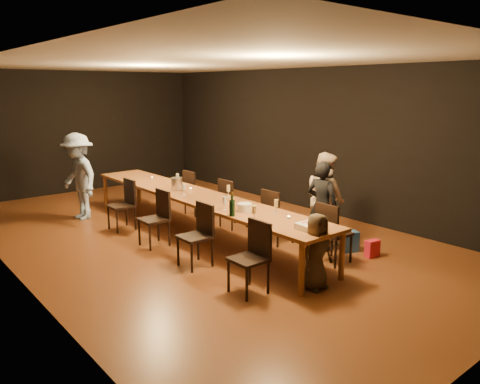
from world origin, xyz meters
TOP-DOWN VIEW (x-y plane):
  - ground at (0.00, 0.00)m, footprint 10.00×10.00m
  - room_shell at (0.00, 0.00)m, footprint 6.04×10.04m
  - table at (0.00, 0.00)m, footprint 0.90×6.00m
  - chair_right_0 at (0.85, -2.40)m, footprint 0.42×0.42m
  - chair_right_1 at (0.85, -1.20)m, footprint 0.42×0.42m
  - chair_right_2 at (0.85, 0.00)m, footprint 0.42×0.42m
  - chair_right_3 at (0.85, 1.20)m, footprint 0.42×0.42m
  - chair_left_0 at (-0.85, -2.40)m, footprint 0.42×0.42m
  - chair_left_1 at (-0.85, -1.20)m, footprint 0.42×0.42m
  - chair_left_2 at (-0.85, 0.00)m, footprint 0.42×0.42m
  - chair_left_3 at (-0.85, 1.20)m, footprint 0.42×0.42m
  - woman_birthday at (1.15, -1.89)m, footprint 0.45×0.59m
  - woman_tan at (1.49, -1.67)m, footprint 0.78×0.89m
  - man_blue at (-1.15, 2.41)m, footprint 0.71×1.15m
  - child at (-0.08, -2.86)m, footprint 0.50×0.33m
  - gift_bag_red at (1.50, -2.64)m, footprint 0.24×0.15m
  - gift_bag_blue at (1.42, -2.26)m, footprint 0.31×0.26m
  - birthday_cake at (0.01, -2.66)m, footprint 0.36×0.30m
  - plate_stack at (-0.08, -1.42)m, footprint 0.29×0.29m
  - champagne_bottle at (-0.39, -1.50)m, footprint 0.10×0.10m
  - ice_bucket at (-0.04, 0.56)m, footprint 0.26×0.26m
  - wineglass_0 at (-0.28, -1.86)m, footprint 0.06×0.06m
  - wineglass_1 at (0.22, -1.80)m, footprint 0.06×0.06m
  - wineglass_2 at (-0.26, -1.16)m, footprint 0.06×0.06m
  - wineglass_3 at (0.33, -0.50)m, footprint 0.06×0.06m
  - wineglass_4 at (-0.19, 0.08)m, footprint 0.06×0.06m
  - wineglass_5 at (0.25, 0.99)m, footprint 0.06×0.06m
  - tealight_near at (0.15, -2.12)m, footprint 0.05×0.05m
  - tealight_mid at (0.15, 0.38)m, footprint 0.05×0.05m
  - tealight_far at (0.15, 1.80)m, footprint 0.05×0.05m

SIDE VIEW (x-z plane):
  - ground at x=0.00m, z-range 0.00..0.00m
  - gift_bag_red at x=1.50m, z-range 0.00..0.27m
  - gift_bag_blue at x=1.42m, z-range 0.00..0.33m
  - chair_right_0 at x=0.85m, z-range 0.00..0.93m
  - chair_right_1 at x=0.85m, z-range 0.00..0.93m
  - chair_right_2 at x=0.85m, z-range 0.00..0.93m
  - chair_right_3 at x=0.85m, z-range 0.00..0.93m
  - chair_left_0 at x=-0.85m, z-range 0.00..0.93m
  - chair_left_1 at x=-0.85m, z-range 0.00..0.93m
  - chair_left_2 at x=-0.85m, z-range 0.00..0.93m
  - chair_left_3 at x=-0.85m, z-range 0.00..0.93m
  - child at x=-0.08m, z-range 0.00..1.02m
  - table at x=0.00m, z-range 0.33..1.08m
  - woman_birthday at x=1.15m, z-range 0.00..1.46m
  - tealight_near at x=0.15m, z-range 0.75..0.78m
  - tealight_mid at x=0.15m, z-range 0.75..0.78m
  - tealight_far at x=0.15m, z-range 0.75..0.78m
  - woman_tan at x=1.49m, z-range 0.00..1.54m
  - birthday_cake at x=0.01m, z-range 0.75..0.83m
  - plate_stack at x=-0.08m, z-range 0.75..0.87m
  - wineglass_0 at x=-0.28m, z-range 0.75..0.96m
  - wineglass_1 at x=0.22m, z-range 0.75..0.96m
  - wineglass_2 at x=-0.26m, z-range 0.75..0.96m
  - wineglass_3 at x=0.33m, z-range 0.75..0.96m
  - wineglass_4 at x=-0.19m, z-range 0.75..0.96m
  - wineglass_5 at x=0.25m, z-range 0.75..0.96m
  - man_blue at x=-1.15m, z-range 0.00..1.72m
  - ice_bucket at x=-0.04m, z-range 0.75..0.98m
  - champagne_bottle at x=-0.39m, z-range 0.75..1.11m
  - room_shell at x=0.00m, z-range 0.57..3.59m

